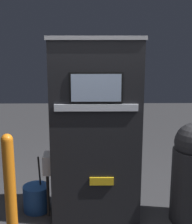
# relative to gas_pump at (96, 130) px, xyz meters

# --- Properties ---
(gas_pump) EXTENTS (1.05, 0.52, 2.00)m
(gas_pump) POSITION_rel_gas_pump_xyz_m (0.00, 0.00, 0.00)
(gas_pump) COLOR black
(gas_pump) RESTS_ON ground_plane
(safety_bollard) EXTENTS (0.11, 0.11, 1.10)m
(safety_bollard) POSITION_rel_gas_pump_xyz_m (-0.84, -0.46, -0.43)
(safety_bollard) COLOR orange
(safety_bollard) RESTS_ON ground_plane
(squeegee_bucket) EXTENTS (0.31, 0.31, 0.68)m
(squeegee_bucket) POSITION_rel_gas_pump_xyz_m (-0.69, 0.09, -0.85)
(squeegee_bucket) COLOR #1E478C
(squeegee_bucket) RESTS_ON ground_plane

